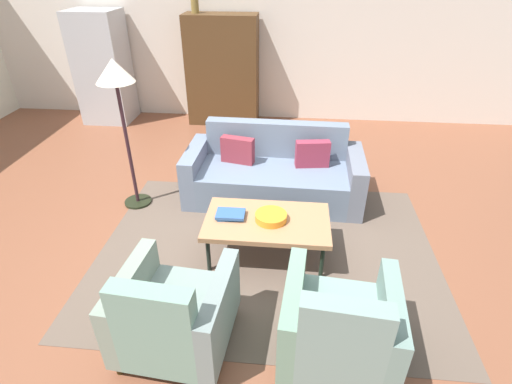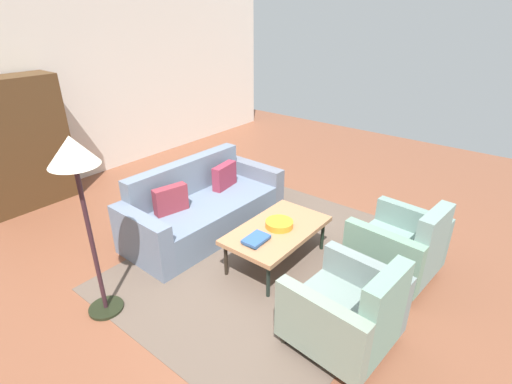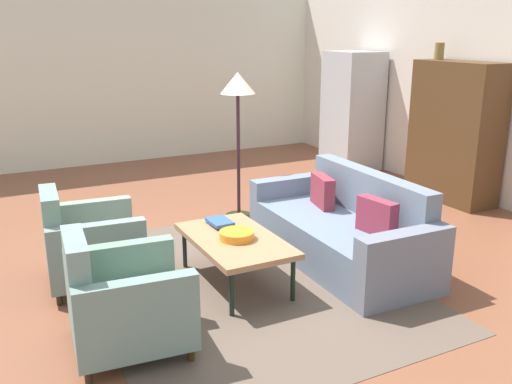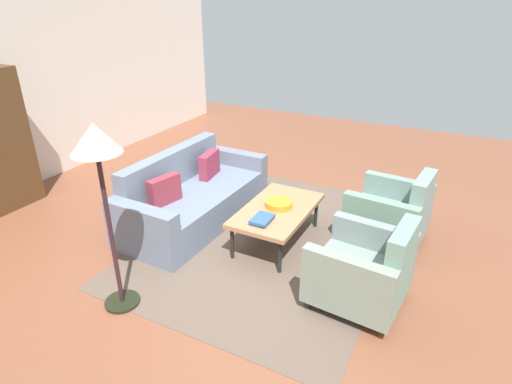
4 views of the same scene
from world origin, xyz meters
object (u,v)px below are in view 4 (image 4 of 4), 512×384
Objects in this scene: armchair_right at (393,216)px; book_stack at (262,219)px; armchair_left at (367,272)px; floor_lamp at (98,157)px; couch at (191,198)px; coffee_table at (277,211)px; fruit_bowl at (279,204)px.

armchair_right reaches higher than book_stack.
floor_lamp is at bearing 122.29° from armchair_left.
floor_lamp is (-1.64, -0.37, 1.16)m from couch.
book_stack is (0.25, 1.18, 0.12)m from armchair_left.
coffee_table is 1.32m from armchair_left.
armchair_left is 1.34m from fruit_bowl.
floor_lamp reaches higher than book_stack.
coffee_table is at bearing 180.00° from fruit_bowl.
book_stack reaches higher than coffee_table.
book_stack is at bearing 82.77° from armchair_left.
armchair_left is 3.16× the size of book_stack.
coffee_table is 2.11m from floor_lamp.
floor_lamp is at bearing 153.48° from coffee_table.
fruit_bowl is at bearing 93.03° from couch.
armchair_left is 2.49m from floor_lamp.
floor_lamp reaches higher than armchair_left.
fruit_bowl is (0.04, -1.19, 0.18)m from couch.
armchair_right reaches higher than fruit_bowl.
coffee_table is at bearing 122.15° from armchair_right.
couch is 2.41× the size of armchair_right.
book_stack is (-0.36, -1.18, 0.17)m from couch.
coffee_table is 1.36× the size of armchair_right.
floor_lamp is (-1.64, 0.82, 1.05)m from coffee_table.
couch is at bearing 91.70° from fruit_bowl.
floor_lamp reaches higher than fruit_bowl.
book_stack is 1.81m from floor_lamp.
armchair_right is (1.20, 0.00, 0.00)m from armchair_left.
couch is 1.19m from coffee_table.
couch is 2.04m from floor_lamp.
couch is at bearing 80.32° from armchair_left.
armchair_left and armchair_right have the same top height.
armchair_left is 1.21m from book_stack.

